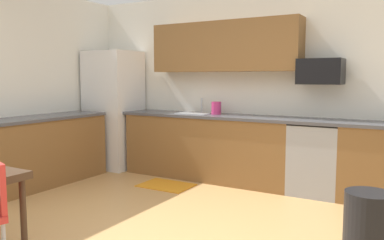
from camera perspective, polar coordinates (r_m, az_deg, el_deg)
The scene contains 15 objects.
ground_plane at distance 3.81m, azimuth -7.90°, elevation -16.57°, with size 12.00×12.00×0.00m, color tan.
wall_back at distance 5.83m, azimuth 8.18°, elevation 4.89°, with size 5.80×0.10×2.70m, color white.
cabinet_run_back at distance 5.81m, azimuth 2.17°, elevation -3.97°, with size 2.50×0.60×0.90m, color brown.
cabinet_run_left at distance 5.81m, azimuth -21.16°, elevation -4.39°, with size 0.60×2.00×0.90m, color brown.
countertop_back at distance 5.53m, azimuth 6.76°, elevation 0.40°, with size 4.80×0.64×0.04m, color #4C4C51.
countertop_left at distance 5.75m, azimuth -21.34°, elevation 0.23°, with size 0.64×2.00×0.04m, color #4C4C51.
upper_cabinets_back at distance 5.77m, azimuth 4.62°, elevation 10.39°, with size 2.20×0.34×0.70m, color brown.
refrigerator at distance 6.64m, azimuth -11.08°, elevation 1.44°, with size 0.76×0.70×1.88m, color white.
oven_range at distance 5.28m, azimuth 17.28°, elevation -5.21°, with size 0.60×0.60×0.91m.
microwave at distance 5.28m, azimuth 17.89°, elevation 6.60°, with size 0.54×0.36×0.32m, color black.
sink_basin at distance 5.84m, azimuth 0.54°, elevation 0.34°, with size 0.48×0.40×0.14m, color #A5A8AD.
sink_faucet at distance 5.99m, azimuth 1.39°, elevation 2.01°, with size 0.02×0.02×0.24m, color #B2B5BA.
trash_bin at distance 3.43m, azimuth 23.82°, elevation -14.26°, with size 0.36×0.36×0.60m, color black.
floor_mat at distance 5.51m, azimuth -3.71°, elevation -9.29°, with size 0.70×0.50×0.01m, color orange.
kettle at distance 5.73m, azimuth 3.48°, elevation 1.62°, with size 0.14×0.14×0.20m, color #CC3372.
Camera 1 is at (2.18, -2.76, 1.46)m, focal length 37.35 mm.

